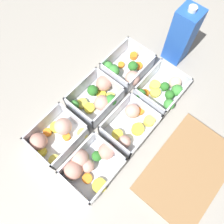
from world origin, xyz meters
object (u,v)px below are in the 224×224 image
at_px(container_far_left, 164,90).
at_px(container_far_center, 131,125).
at_px(container_near_left, 126,69).
at_px(juice_carton, 182,36).
at_px(container_near_center, 98,96).
at_px(container_far_right, 89,164).
at_px(container_near_right, 55,136).

distance_m(container_far_left, container_far_center, 0.16).
bearing_deg(container_near_left, juice_carton, 154.16).
relative_size(container_near_center, container_far_left, 1.09).
distance_m(container_far_center, container_far_right, 0.16).
xyz_separation_m(container_near_right, juice_carton, (-0.47, 0.09, 0.07)).
height_order(container_near_left, container_near_center, same).
bearing_deg(container_near_right, juice_carton, 168.85).
relative_size(container_near_left, container_far_center, 0.95).
bearing_deg(juice_carton, container_near_center, -15.52).
height_order(container_near_center, container_far_left, same).
distance_m(container_near_left, container_near_center, 0.13).
distance_m(container_near_right, container_far_center, 0.22).
xyz_separation_m(container_near_right, container_far_right, (-0.00, 0.13, 0.00)).
distance_m(container_near_center, container_near_right, 0.17).
bearing_deg(container_near_center, container_near_right, -3.35).
height_order(container_far_center, container_far_right, same).
xyz_separation_m(container_near_left, container_far_left, (-0.02, 0.14, -0.00)).
bearing_deg(container_near_center, container_near_left, 178.90).
xyz_separation_m(container_near_left, container_far_center, (0.14, 0.13, -0.00)).
distance_m(container_near_center, container_far_center, 0.13).
xyz_separation_m(container_far_center, juice_carton, (-0.30, -0.05, 0.08)).
relative_size(container_near_left, container_near_center, 0.89).
xyz_separation_m(container_near_center, container_far_center, (0.01, 0.13, -0.00)).
xyz_separation_m(container_near_right, container_far_center, (-0.17, 0.14, -0.00)).
bearing_deg(container_near_right, container_near_left, 177.62).
height_order(container_near_right, juice_carton, juice_carton).
xyz_separation_m(container_far_right, juice_carton, (-0.47, -0.03, 0.07)).
bearing_deg(container_far_right, container_far_left, 175.81).
height_order(container_near_right, container_far_right, same).
bearing_deg(container_near_left, container_near_center, -1.10).
distance_m(container_near_right, container_far_left, 0.36).
xyz_separation_m(container_near_center, container_near_right, (0.17, -0.01, -0.00)).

